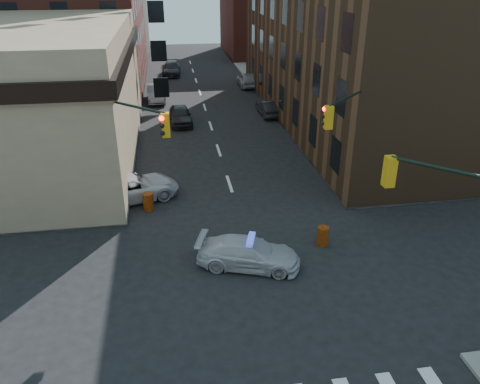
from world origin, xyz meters
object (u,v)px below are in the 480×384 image
object	(u,v)px
pedestrian_b	(61,207)
pickup	(133,188)
parked_car_wfar	(156,93)
barrel_road	(323,236)
barrel_bank	(148,202)
barricade_nw_a	(67,200)
pedestrian_a	(51,197)
parked_car_enear	(268,108)
police_car	(249,253)
parked_car_wnear	(180,115)

from	to	relation	value
pedestrian_b	pickup	bearing A→B (deg)	44.13
parked_car_wfar	barrel_road	bearing A→B (deg)	-77.06
barrel_bank	barricade_nw_a	xyz separation A→B (m)	(-4.45, 0.76, 0.06)
pedestrian_b	pedestrian_a	bearing A→B (deg)	135.11
pedestrian_a	barrel_road	xyz separation A→B (m)	(13.56, -5.24, -0.59)
pickup	parked_car_wfar	size ratio (longest dim) A/B	1.08
pickup	pedestrian_a	distance (m)	4.45
parked_car_enear	barrel_bank	bearing A→B (deg)	56.49
police_car	parked_car_wfar	bearing A→B (deg)	26.03
barrel_road	barrel_bank	size ratio (longest dim) A/B	0.97
pickup	pedestrian_a	world-z (taller)	pedestrian_a
parked_car_wfar	barrel_bank	xyz separation A→B (m)	(-0.29, -23.79, -0.30)
parked_car_wnear	pedestrian_a	xyz separation A→B (m)	(-7.55, -15.51, 0.32)
pedestrian_b	barrel_bank	xyz separation A→B (m)	(4.44, 0.80, -0.43)
parked_car_wnear	barrel_road	xyz separation A→B (m)	(6.01, -20.75, -0.28)
police_car	barrel_bank	world-z (taller)	police_car
parked_car_wfar	parked_car_enear	xyz separation A→B (m)	(10.12, -6.68, -0.12)
parked_car_wfar	barricade_nw_a	size ratio (longest dim) A/B	4.37
barrel_road	barricade_nw_a	size ratio (longest dim) A/B	0.88
police_car	barricade_nw_a	world-z (taller)	police_car
pickup	parked_car_wfar	bearing A→B (deg)	-19.75
parked_car_wnear	barrel_bank	world-z (taller)	parked_car_wnear
pedestrian_a	barrel_bank	size ratio (longest dim) A/B	1.85
parked_car_wfar	pedestrian_a	bearing A→B (deg)	-105.81
parked_car_wfar	pedestrian_b	size ratio (longest dim) A/B	3.09
police_car	barrel_bank	size ratio (longest dim) A/B	4.58
barrel_road	barricade_nw_a	xyz separation A→B (m)	(-12.87, 5.76, 0.08)
pedestrian_b	barrel_road	bearing A→B (deg)	-7.01
pedestrian_b	barrel_road	distance (m)	13.53
parked_car_wnear	parked_car_enear	bearing A→B (deg)	7.39
parked_car_wnear	barricade_nw_a	distance (m)	16.48
pickup	barricade_nw_a	size ratio (longest dim) A/B	4.74
parked_car_enear	pedestrian_a	world-z (taller)	pedestrian_a
parked_car_enear	barrel_bank	distance (m)	20.03
parked_car_wfar	barrel_road	xyz separation A→B (m)	(8.13, -28.79, -0.31)
parked_car_wfar	barricade_nw_a	distance (m)	23.51
pickup	parked_car_wnear	size ratio (longest dim) A/B	1.18
parked_car_wfar	barricade_nw_a	xyz separation A→B (m)	(-4.74, -23.03, -0.23)
police_car	barricade_nw_a	bearing A→B (deg)	70.26
parked_car_wnear	parked_car_enear	size ratio (longest dim) A/B	1.08
pedestrian_b	barrel_road	xyz separation A→B (m)	(12.86, -4.20, -0.45)
police_car	parked_car_wnear	size ratio (longest dim) A/B	1.03
parked_car_enear	pedestrian_b	bearing A→B (deg)	48.15
parked_car_wnear	pedestrian_b	bearing A→B (deg)	-114.73
parked_car_wnear	pickup	bearing A→B (deg)	-105.30
pickup	parked_car_wnear	xyz separation A→B (m)	(3.30, 14.24, 0.03)
pickup	barrel_bank	bearing A→B (deg)	-165.91
pickup	barrel_bank	distance (m)	1.77
pedestrian_a	barricade_nw_a	world-z (taller)	pedestrian_a
parked_car_wnear	police_car	bearing A→B (deg)	-86.63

